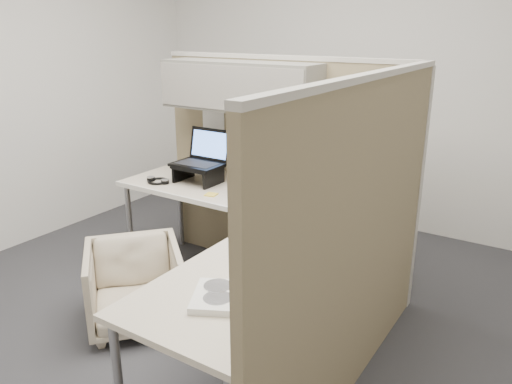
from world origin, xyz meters
The scene contains 19 objects.
ground centered at (0.00, 0.00, 0.00)m, with size 4.50×4.50×0.00m, color #2B2A2E.
partition_back centered at (-0.22, 0.83, 1.10)m, with size 2.00×0.36×1.63m.
partition_right centered at (0.90, -0.07, 0.82)m, with size 0.07×2.03×1.63m.
desk centered at (0.12, 0.13, 0.69)m, with size 2.00×1.98×0.73m.
office_chair centered at (-0.48, -0.27, 0.29)m, with size 0.57×0.53×0.59m, color #C2AF9A.
monitor_left centered at (0.08, 0.68, 1.00)m, with size 0.44×0.20×0.47m.
monitor_right centered at (0.65, 0.54, 1.00)m, with size 0.34×0.33×0.47m.
laptop_station centered at (-0.57, 0.54, 0.87)m, with size 0.36×0.31×0.37m.
keyboard centered at (0.14, 0.32, 0.74)m, with size 0.48×0.16×0.02m, color black.
mouse centered at (0.57, 0.29, 0.75)m, with size 0.10×0.07×0.04m, color black.
travel_mug centered at (0.42, 0.59, 0.82)m, with size 0.09×0.09×0.19m.
soda_can_green centered at (0.74, 0.27, 0.79)m, with size 0.07×0.07×0.12m, color silver.
soda_can_silver centered at (0.55, 0.46, 0.79)m, with size 0.07×0.07×0.12m, color silver.
sticky_note_d centered at (-0.15, 0.47, 0.73)m, with size 0.08×0.08×0.01m, color yellow.
sticky_note_a centered at (-0.32, 0.33, 0.73)m, with size 0.08×0.08×0.01m, color yellow.
sticky_note_b centered at (0.06, 0.28, 0.73)m, with size 0.08×0.08×0.01m, color yellow.
headphones centered at (-0.82, 0.35, 0.74)m, with size 0.19×0.16×0.03m.
paper_stack centered at (0.55, -0.74, 0.75)m, with size 0.30×0.33×0.03m.
desk_clock centered at (0.67, -0.30, 0.77)m, with size 0.05×0.09×0.08m.
Camera 1 is at (1.68, -2.19, 1.82)m, focal length 35.00 mm.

